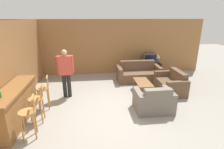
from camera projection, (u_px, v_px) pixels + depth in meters
The scene contains 16 objects.
ground_plane at pixel (119, 110), 5.35m from camera, with size 24.00×24.00×0.00m, color gray.
wall_back at pixel (108, 47), 8.42m from camera, with size 9.40×0.08×2.60m.
wall_left at pixel (21, 61), 5.86m from camera, with size 0.08×8.70×2.60m.
bar_counter at pixel (15, 105), 4.58m from camera, with size 0.55×2.09×0.98m.
bar_chair_near at pixel (28, 115), 3.98m from camera, with size 0.45×0.45×1.02m.
bar_chair_mid at pixel (37, 102), 4.60m from camera, with size 0.40×0.40×1.02m.
bar_chair_far at pixel (43, 91), 5.27m from camera, with size 0.44×0.44×1.02m.
couch_far at pixel (138, 74), 7.71m from camera, with size 1.87×0.87×0.84m.
armchair_near at pixel (154, 102), 5.20m from camera, with size 1.09×0.83×0.82m.
loveseat_right at pixel (171, 84), 6.57m from camera, with size 0.80×1.36×0.80m.
coffee_table at pixel (143, 83), 6.43m from camera, with size 0.52×1.03×0.44m.
tv_unit at pixel (148, 68), 8.64m from camera, with size 1.15×0.52×0.53m.
tv at pixel (149, 58), 8.47m from camera, with size 0.61×0.41×0.49m.
bottle at pixel (0, 93), 3.90m from camera, with size 0.06×0.06×0.23m.
table_lamp at pixel (158, 56), 8.49m from camera, with size 0.25×0.25×0.47m.
person_by_window at pixel (66, 71), 5.92m from camera, with size 0.57×0.19×1.68m.
Camera 1 is at (-0.78, -4.67, 2.72)m, focal length 28.00 mm.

